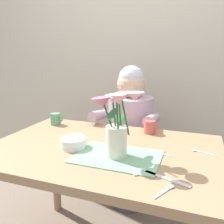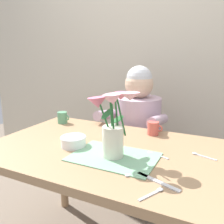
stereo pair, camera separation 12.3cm
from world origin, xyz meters
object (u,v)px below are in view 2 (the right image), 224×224
at_px(flower_vase, 113,123).
at_px(ceramic_bowl, 73,141).
at_px(tea_cup, 153,128).
at_px(seated_person, 137,140).
at_px(coffee_cup, 63,118).
at_px(dinner_knife, 158,182).

distance_m(flower_vase, ceramic_bowl, 0.29).
bearing_deg(tea_cup, seated_person, 123.67).
bearing_deg(flower_vase, ceramic_bowl, 171.59).
height_order(flower_vase, ceramic_bowl, flower_vase).
bearing_deg(flower_vase, coffee_cup, 147.31).
distance_m(ceramic_bowl, coffee_cup, 0.46).
relative_size(dinner_knife, tea_cup, 2.04).
relative_size(seated_person, dinner_knife, 5.97).
height_order(seated_person, coffee_cup, seated_person).
bearing_deg(seated_person, flower_vase, -81.09).
bearing_deg(ceramic_bowl, tea_cup, 48.36).
distance_m(seated_person, tea_cup, 0.44).
bearing_deg(coffee_cup, flower_vase, -32.69).
relative_size(dinner_knife, coffee_cup, 2.04).
bearing_deg(tea_cup, ceramic_bowl, -131.64).
relative_size(seated_person, coffee_cup, 12.20).
xyz_separation_m(seated_person, flower_vase, (0.13, -0.72, 0.35)).
distance_m(ceramic_bowl, tea_cup, 0.49).
height_order(flower_vase, dinner_knife, flower_vase).
bearing_deg(dinner_knife, flower_vase, 173.21).
bearing_deg(seated_person, ceramic_bowl, -101.13).
relative_size(tea_cup, coffee_cup, 1.00).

